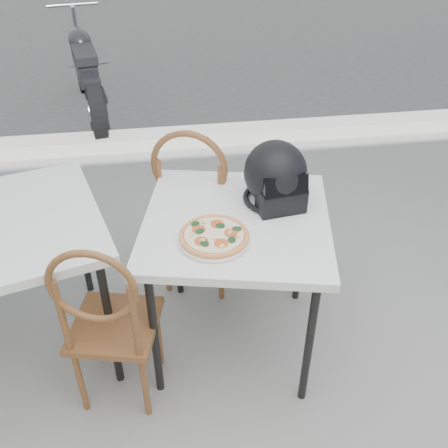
{
  "coord_description": "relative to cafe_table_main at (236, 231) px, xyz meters",
  "views": [
    {
      "loc": [
        -0.48,
        -1.25,
        2.09
      ],
      "look_at": [
        -0.22,
        0.48,
        0.85
      ],
      "focal_mm": 40.0,
      "sensor_mm": 36.0,
      "label": 1
    }
  ],
  "objects": [
    {
      "name": "ground",
      "position": [
        0.15,
        -0.58,
        -0.73
      ],
      "size": [
        80.0,
        80.0,
        0.0
      ],
      "primitive_type": "plane",
      "color": "gray",
      "rests_on": "ground"
    },
    {
      "name": "street_asphalt",
      "position": [
        0.15,
        6.42,
        -0.72
      ],
      "size": [
        30.0,
        8.0,
        0.0
      ],
      "primitive_type": "cube",
      "color": "black",
      "rests_on": "ground"
    },
    {
      "name": "cafe_table_side",
      "position": [
        -1.05,
        0.07,
        0.02
      ],
      "size": [
        1.07,
        1.07,
        0.82
      ],
      "rotation": [
        0.0,
        0.0,
        0.27
      ],
      "color": "white",
      "rests_on": "ground"
    },
    {
      "name": "cafe_chair_main",
      "position": [
        -0.15,
        0.47,
        -0.13
      ],
      "size": [
        0.53,
        0.53,
        1.07
      ],
      "rotation": [
        0.0,
        0.0,
        2.78
      ],
      "color": "brown",
      "rests_on": "ground"
    },
    {
      "name": "curb",
      "position": [
        0.15,
        2.42,
        -0.67
      ],
      "size": [
        30.0,
        0.25,
        0.12
      ],
      "primitive_type": "cube",
      "color": "#A2A097",
      "rests_on": "ground"
    },
    {
      "name": "cafe_table_main",
      "position": [
        0.0,
        0.0,
        0.0
      ],
      "size": [
        1.0,
        1.0,
        0.8
      ],
      "rotation": [
        0.0,
        0.0,
        -0.22
      ],
      "color": "white",
      "rests_on": "ground"
    },
    {
      "name": "motorcycle",
      "position": [
        -0.97,
        3.28,
        -0.29
      ],
      "size": [
        0.57,
        1.96,
        0.98
      ],
      "rotation": [
        0.0,
        0.0,
        0.18
      ],
      "color": "black",
      "rests_on": "street_asphalt"
    },
    {
      "name": "pizza",
      "position": [
        -0.12,
        -0.16,
        0.1
      ],
      "size": [
        0.36,
        0.36,
        0.04
      ],
      "rotation": [
        0.0,
        0.0,
        -0.24
      ],
      "color": "#E49153",
      "rests_on": "plate"
    },
    {
      "name": "helmet",
      "position": [
        0.2,
        0.11,
        0.21
      ],
      "size": [
        0.33,
        0.34,
        0.3
      ],
      "rotation": [
        0.0,
        0.0,
        0.13
      ],
      "color": "black",
      "rests_on": "cafe_table_main"
    },
    {
      "name": "cafe_chair_side",
      "position": [
        -0.6,
        -0.28,
        -0.18
      ],
      "size": [
        0.45,
        0.45,
        0.98
      ],
      "rotation": [
        0.0,
        0.0,
        2.9
      ],
      "color": "brown",
      "rests_on": "ground"
    },
    {
      "name": "plate",
      "position": [
        -0.12,
        -0.16,
        0.08
      ],
      "size": [
        0.36,
        0.36,
        0.02
      ],
      "rotation": [
        0.0,
        0.0,
        0.18
      ],
      "color": "silver",
      "rests_on": "cafe_table_main"
    }
  ]
}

